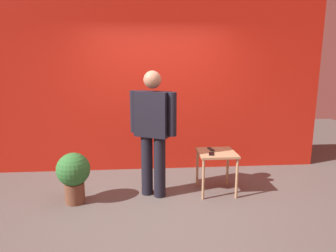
{
  "coord_description": "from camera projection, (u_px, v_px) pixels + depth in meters",
  "views": [
    {
      "loc": [
        -0.22,
        -3.56,
        1.85
      ],
      "look_at": [
        0.11,
        0.55,
        0.99
      ],
      "focal_mm": 32.68,
      "sensor_mm": 36.0,
      "label": 1
    }
  ],
  "objects": [
    {
      "name": "ground_plane",
      "position": [
        163.0,
        211.0,
        3.87
      ],
      "size": [
        12.0,
        12.0,
        0.0
      ],
      "primitive_type": "plane",
      "color": "#59544F"
    },
    {
      "name": "back_wall_red",
      "position": [
        156.0,
        79.0,
        5.16
      ],
      "size": [
        5.68,
        0.12,
        3.15
      ],
      "primitive_type": "cube",
      "color": "red",
      "rests_on": "ground_plane"
    },
    {
      "name": "standing_person",
      "position": [
        153.0,
        128.0,
        4.15
      ],
      "size": [
        0.66,
        0.43,
        1.74
      ],
      "color": "black",
      "rests_on": "ground_plane"
    },
    {
      "name": "side_table",
      "position": [
        217.0,
        158.0,
        4.35
      ],
      "size": [
        0.53,
        0.53,
        0.6
      ],
      "color": "tan",
      "rests_on": "ground_plane"
    },
    {
      "name": "cell_phone",
      "position": [
        211.0,
        154.0,
        4.22
      ],
      "size": [
        0.1,
        0.16,
        0.01
      ],
      "primitive_type": "cube",
      "rotation": [
        0.0,
        0.0,
        -0.21
      ],
      "color": "black",
      "rests_on": "side_table"
    },
    {
      "name": "tv_remote",
      "position": [
        211.0,
        149.0,
        4.43
      ],
      "size": [
        0.07,
        0.18,
        0.02
      ],
      "primitive_type": "cube",
      "rotation": [
        0.0,
        0.0,
        0.17
      ],
      "color": "black",
      "rests_on": "side_table"
    },
    {
      "name": "potted_plant",
      "position": [
        74.0,
        174.0,
        4.03
      ],
      "size": [
        0.44,
        0.44,
        0.69
      ],
      "color": "brown",
      "rests_on": "ground_plane"
    }
  ]
}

